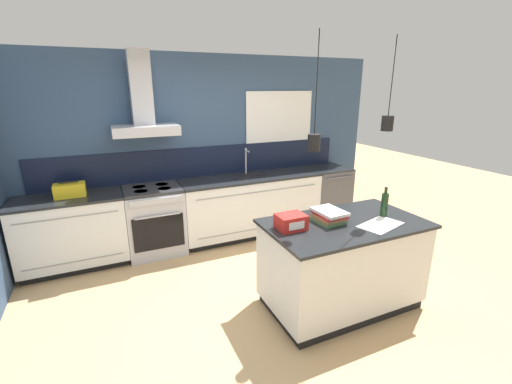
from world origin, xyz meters
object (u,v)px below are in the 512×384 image
object	(u,v)px
oven_range	(155,220)
dishwasher	(326,194)
red_supply_box	(291,222)
book_stack	(329,216)
bottle_on_island	(384,204)
yellow_toolbox	(70,190)

from	to	relation	value
oven_range	dishwasher	distance (m)	2.76
red_supply_box	book_stack	bearing A→B (deg)	-0.04
dishwasher	bottle_on_island	size ratio (longest dim) A/B	2.96
oven_range	book_stack	xyz separation A→B (m)	(1.39, -1.92, 0.52)
dishwasher	book_stack	xyz separation A→B (m)	(-1.37, -1.92, 0.52)
dishwasher	book_stack	world-z (taller)	book_stack
book_stack	red_supply_box	world-z (taller)	red_supply_box
yellow_toolbox	book_stack	bearing A→B (deg)	-39.57
dishwasher	yellow_toolbox	distance (m)	3.73
bottle_on_island	yellow_toolbox	size ratio (longest dim) A/B	0.90
dishwasher	red_supply_box	size ratio (longest dim) A/B	3.52
oven_range	dishwasher	xyz separation A→B (m)	(2.76, 0.00, -0.00)
oven_range	dishwasher	size ratio (longest dim) A/B	1.00
red_supply_box	oven_range	bearing A→B (deg)	116.80
oven_range	book_stack	size ratio (longest dim) A/B	2.71
bottle_on_island	dishwasher	bearing A→B (deg)	68.87
oven_range	dishwasher	world-z (taller)	same
oven_range	red_supply_box	bearing A→B (deg)	-63.20
dishwasher	bottle_on_island	bearing A→B (deg)	-111.13
oven_range	yellow_toolbox	xyz separation A→B (m)	(-0.93, 0.00, 0.54)
bottle_on_island	yellow_toolbox	bearing A→B (deg)	145.06
book_stack	red_supply_box	size ratio (longest dim) A/B	1.30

